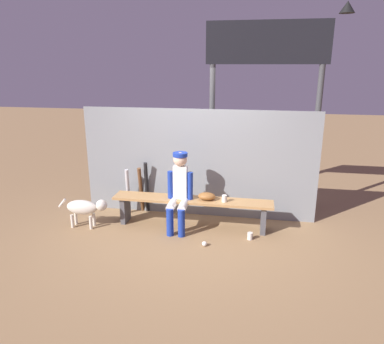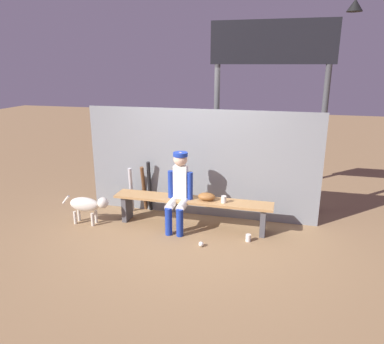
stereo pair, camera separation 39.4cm
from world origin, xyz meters
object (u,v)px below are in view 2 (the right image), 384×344
(baseball, at_px, (201,244))
(scoreboard, at_px, (275,70))
(dugout_bench, at_px, (192,205))
(cup_on_bench, at_px, (224,199))
(bat_wood_dark, at_px, (144,189))
(bat_aluminum_black, at_px, (150,187))
(bat_aluminum_silver, at_px, (131,190))
(baseball_glove, at_px, (207,197))
(dog, at_px, (88,205))
(player_seated, at_px, (179,189))
(cup_on_ground, at_px, (248,238))

(baseball, xyz_separation_m, scoreboard, (0.84, 1.81, 2.43))
(dugout_bench, relative_size, cup_on_bench, 23.46)
(bat_wood_dark, relative_size, baseball, 11.68)
(bat_aluminum_black, height_order, bat_aluminum_silver, bat_aluminum_black)
(bat_aluminum_silver, bearing_deg, baseball_glove, -13.32)
(bat_aluminum_black, xyz_separation_m, dog, (-0.80, -0.77, -0.13))
(dog, bearing_deg, bat_wood_dark, 47.02)
(bat_wood_dark, xyz_separation_m, scoreboard, (2.14, 0.75, 2.04))
(player_seated, height_order, dog, player_seated)
(baseball_glove, relative_size, cup_on_bench, 2.55)
(baseball, bearing_deg, cup_on_bench, 69.53)
(bat_aluminum_black, height_order, cup_on_ground, bat_aluminum_black)
(baseball_glove, bearing_deg, scoreboard, 52.51)
(player_seated, xyz_separation_m, bat_aluminum_black, (-0.71, 0.55, -0.21))
(scoreboard, bearing_deg, dog, -152.05)
(bat_wood_dark, height_order, cup_on_bench, bat_wood_dark)
(player_seated, bearing_deg, dog, -171.88)
(player_seated, xyz_separation_m, bat_aluminum_silver, (-1.02, 0.45, -0.26))
(dugout_bench, distance_m, bat_aluminum_black, 1.00)
(bat_aluminum_black, xyz_separation_m, bat_aluminum_silver, (-0.31, -0.10, -0.06))
(baseball_glove, relative_size, bat_aluminum_silver, 0.34)
(baseball, xyz_separation_m, cup_on_ground, (0.65, 0.34, 0.02))
(bat_aluminum_silver, bearing_deg, player_seated, -23.96)
(dugout_bench, bearing_deg, player_seated, -149.46)
(baseball_glove, bearing_deg, baseball, -84.55)
(bat_aluminum_silver, distance_m, baseball, 1.83)
(scoreboard, xyz_separation_m, dog, (-2.83, -1.50, -2.14))
(cup_on_bench, relative_size, scoreboard, 0.03)
(player_seated, xyz_separation_m, bat_wood_dark, (-0.81, 0.53, -0.25))
(bat_aluminum_black, relative_size, cup_on_ground, 8.52)
(baseball, relative_size, dog, 0.09)
(bat_aluminum_black, xyz_separation_m, cup_on_bench, (1.42, -0.48, 0.07))
(player_seated, xyz_separation_m, dog, (-1.50, -0.21, -0.34))
(dog, bearing_deg, cup_on_bench, 7.38)
(baseball, distance_m, scoreboard, 3.15)
(bat_aluminum_black, xyz_separation_m, scoreboard, (2.04, 0.74, 2.00))
(dugout_bench, distance_m, dog, 1.72)
(cup_on_ground, xyz_separation_m, cup_on_bench, (-0.43, 0.26, 0.48))
(bat_wood_dark, bearing_deg, dog, -132.98)
(dugout_bench, relative_size, bat_aluminum_black, 2.75)
(dugout_bench, height_order, bat_aluminum_silver, bat_aluminum_silver)
(dugout_bench, distance_m, cup_on_bench, 0.55)
(baseball_glove, bearing_deg, cup_on_ground, -22.84)
(baseball, xyz_separation_m, dog, (-1.99, 0.31, 0.30))
(bat_aluminum_black, bearing_deg, scoreboard, 19.91)
(bat_aluminum_black, distance_m, cup_on_ground, 2.03)
(baseball_glove, relative_size, dog, 0.33)
(baseball_glove, xyz_separation_m, cup_on_bench, (0.28, -0.04, -0.01))
(baseball, height_order, dog, dog)
(bat_aluminum_black, bearing_deg, bat_wood_dark, -170.51)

